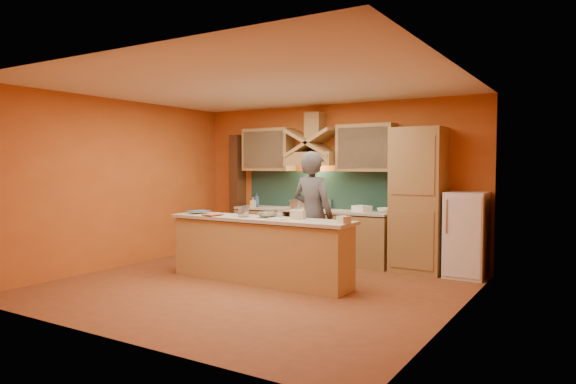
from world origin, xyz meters
The scene contains 36 objects.
floor centered at (0.00, 0.00, 0.00)m, with size 5.50×5.00×0.01m, color brown.
ceiling centered at (0.00, 0.00, 2.80)m, with size 5.50×5.00×0.01m, color white.
wall_back centered at (0.00, 2.50, 1.40)m, with size 5.50×0.02×2.80m, color #C56226.
wall_front centered at (0.00, -2.50, 1.40)m, with size 5.50×0.02×2.80m, color #C56226.
wall_left centered at (-2.75, 0.00, 1.40)m, with size 0.02×5.00×2.80m, color #C56226.
wall_right centered at (2.75, 0.00, 1.40)m, with size 0.02×5.00×2.80m, color #C56226.
base_cabinet_left centered at (-1.25, 2.20, 0.43)m, with size 1.10×0.60×0.86m, color #A6804C.
base_cabinet_right centered at (0.65, 2.20, 0.43)m, with size 1.10×0.60×0.86m, color #A6804C.
counter_top centered at (-0.30, 2.20, 0.90)m, with size 3.00×0.62×0.04m, color beige.
stove centered at (-0.30, 2.20, 0.45)m, with size 0.60×0.58×0.90m, color black.
backsplash centered at (-0.30, 2.48, 1.25)m, with size 3.00×0.03×0.70m, color #16312D.
range_hood centered at (-0.30, 2.25, 1.82)m, with size 0.92×0.50×0.24m, color #A6804C.
hood_chimney centered at (-0.30, 2.35, 2.40)m, with size 0.30×0.30×0.50m, color #A6804C.
upper_cabinet_left centered at (-1.30, 2.33, 2.00)m, with size 1.00×0.35×0.80m, color #A6804C.
upper_cabinet_right centered at (0.70, 2.33, 2.00)m, with size 1.00×0.35×0.80m, color #A6804C.
pantry_column centered at (1.65, 2.20, 1.15)m, with size 0.80×0.60×2.30m, color #A6804C.
fridge centered at (2.40, 2.20, 0.65)m, with size 0.58×0.60×1.30m, color white.
trim_column_left centered at (-2.05, 2.35, 1.15)m, with size 0.20×0.30×2.30m, color #472816.
island_body centered at (-0.10, 0.30, 0.44)m, with size 2.80×0.55×0.88m, color tan.
island_top centered at (-0.10, 0.30, 0.92)m, with size 2.90×0.62×0.05m, color beige.
person centered at (0.45, 0.90, 0.96)m, with size 0.70×0.46×1.91m, color #4C4C51.
pot_large centered at (-0.55, 2.08, 0.98)m, with size 0.22×0.22×0.16m, color silver.
pot_small centered at (-0.23, 2.21, 0.98)m, with size 0.22×0.22×0.15m, color #B3B3BA.
soap_bottle_a centered at (-1.40, 1.95, 1.01)m, with size 0.08×0.09×0.19m, color silver.
soap_bottle_b centered at (-1.39, 2.07, 1.05)m, with size 0.10×0.10×0.26m, color #32528A.
bowl_back centered at (1.06, 2.27, 0.96)m, with size 0.24×0.24×0.08m, color white.
dish_rack centered at (0.67, 2.24, 0.97)m, with size 0.28×0.22×0.10m, color white.
book_lower centered at (-0.95, 0.15, 0.96)m, with size 0.20×0.27×0.03m, color #AF5D3E.
book_upper centered at (-1.39, 0.33, 0.98)m, with size 0.24×0.32×0.02m, color #395E7F.
jar_large centered at (-0.33, 0.22, 1.02)m, with size 0.15×0.15×0.14m, color silver.
jar_small centered at (-0.42, 0.31, 1.02)m, with size 0.12×0.12×0.15m, color silver.
kitchen_scale centered at (0.12, 0.43, 0.99)m, with size 0.11×0.11×0.09m, color silver.
mixing_bowl centered at (0.00, 0.37, 0.98)m, with size 0.30×0.30×0.07m, color silver.
cloth centered at (0.26, 0.20, 0.95)m, with size 0.24×0.18×0.02m, color beige.
grocery_bag_a centered at (0.47, 0.42, 1.01)m, with size 0.19×0.15×0.12m, color beige.
grocery_bag_b centered at (1.28, 0.23, 0.99)m, with size 0.16×0.13×0.10m, color beige.
Camera 1 is at (4.14, -5.81, 1.71)m, focal length 32.00 mm.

